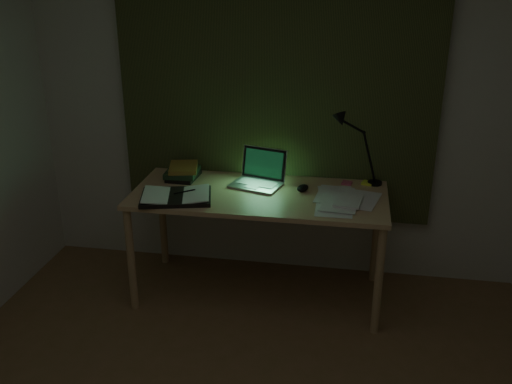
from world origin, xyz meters
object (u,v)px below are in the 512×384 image
loose_papers (340,200)px  desk_lamp (378,147)px  open_textbook (176,196)px  book_stack (183,171)px  desk (259,245)px  laptop (256,170)px

loose_papers → desk_lamp: (0.23, 0.35, 0.25)m
open_textbook → desk_lamp: size_ratio=0.84×
book_stack → desk_lamp: (1.33, 0.10, 0.21)m
book_stack → loose_papers: size_ratio=0.65×
desk → laptop: bearing=109.6°
desk → book_stack: size_ratio=6.63×
loose_papers → desk: bearing=174.3°
desk → open_textbook: bearing=-159.7°
desk → open_textbook: size_ratio=3.78×
loose_papers → book_stack: bearing=167.6°
book_stack → loose_papers: 1.13m
book_stack → desk_lamp: 1.35m
desk → laptop: 0.52m
loose_papers → desk_lamp: desk_lamp is taller
desk → loose_papers: (0.53, -0.05, 0.39)m
open_textbook → book_stack: size_ratio=1.76×
laptop → book_stack: 0.54m
laptop → loose_papers: laptop is taller
laptop → desk_lamp: desk_lamp is taller
desk → desk_lamp: desk_lamp is taller
desk → laptop: laptop is taller
book_stack → desk: bearing=-18.4°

